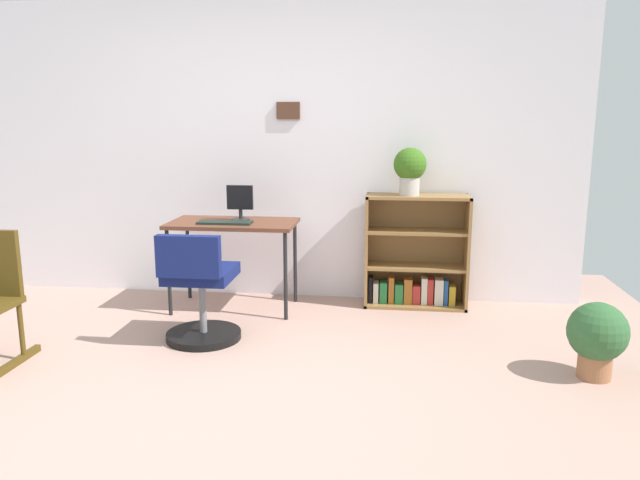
# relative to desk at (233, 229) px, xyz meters

# --- Properties ---
(ground_plane) EXTENTS (6.24, 6.24, 0.00)m
(ground_plane) POSITION_rel_desk_xyz_m (0.21, -1.68, -0.65)
(ground_plane) COLOR tan
(wall_back) EXTENTS (5.20, 0.12, 2.48)m
(wall_back) POSITION_rel_desk_xyz_m (0.21, 0.47, 0.59)
(wall_back) COLOR white
(wall_back) RESTS_ON ground_plane
(desk) EXTENTS (1.00, 0.54, 0.71)m
(desk) POSITION_rel_desk_xyz_m (0.00, 0.00, 0.00)
(desk) COLOR brown
(desk) RESTS_ON ground_plane
(monitor) EXTENTS (0.21, 0.14, 0.28)m
(monitor) POSITION_rel_desk_xyz_m (0.04, 0.07, 0.21)
(monitor) COLOR #262628
(monitor) RESTS_ON desk
(keyboard) EXTENTS (0.42, 0.15, 0.02)m
(keyboard) POSITION_rel_desk_xyz_m (-0.04, -0.10, 0.07)
(keyboard) COLOR black
(keyboard) RESTS_ON desk
(office_chair) EXTENTS (0.52, 0.55, 0.79)m
(office_chair) POSITION_rel_desk_xyz_m (-0.04, -0.76, -0.31)
(office_chair) COLOR black
(office_chair) RESTS_ON ground_plane
(bookshelf_low) EXTENTS (0.82, 0.30, 0.92)m
(bookshelf_low) POSITION_rel_desk_xyz_m (1.45, 0.27, -0.26)
(bookshelf_low) COLOR olive
(bookshelf_low) RESTS_ON ground_plane
(potted_plant_on_shelf) EXTENTS (0.26, 0.26, 0.38)m
(potted_plant_on_shelf) POSITION_rel_desk_xyz_m (1.38, 0.22, 0.48)
(potted_plant_on_shelf) COLOR #B7B2A8
(potted_plant_on_shelf) RESTS_ON bookshelf_low
(potted_plant_floor) EXTENTS (0.35, 0.35, 0.46)m
(potted_plant_floor) POSITION_rel_desk_xyz_m (2.46, -1.06, -0.39)
(potted_plant_floor) COLOR #9E6642
(potted_plant_floor) RESTS_ON ground_plane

